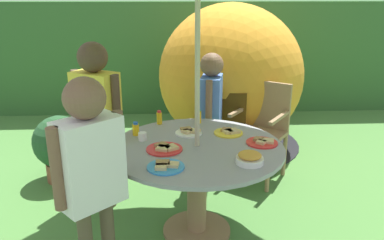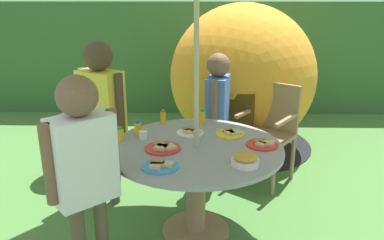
{
  "view_description": "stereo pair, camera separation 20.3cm",
  "coord_description": "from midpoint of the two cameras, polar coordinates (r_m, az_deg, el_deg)",
  "views": [
    {
      "loc": [
        -0.17,
        -2.55,
        1.77
      ],
      "look_at": [
        -0.03,
        0.1,
        0.88
      ],
      "focal_mm": 35.9,
      "sensor_mm": 36.0,
      "label": 1
    },
    {
      "loc": [
        0.03,
        -2.56,
        1.77
      ],
      "look_at": [
        -0.03,
        0.1,
        0.88
      ],
      "focal_mm": 35.9,
      "sensor_mm": 36.0,
      "label": 2
    }
  ],
  "objects": [
    {
      "name": "plate_far_right",
      "position": [
        3.0,
        3.57,
        -1.84
      ],
      "size": [
        0.22,
        0.22,
        0.03
      ],
      "color": "yellow",
      "rests_on": "garden_table"
    },
    {
      "name": "garden_table",
      "position": [
        2.84,
        -1.32,
        -7.21
      ],
      "size": [
        1.25,
        1.25,
        0.72
      ],
      "color": "#93704C",
      "rests_on": "ground_plane"
    },
    {
      "name": "juice_bottle_mid_left",
      "position": [
        2.87,
        -12.73,
        -2.38
      ],
      "size": [
        0.05,
        0.05,
        0.11
      ],
      "color": "yellow",
      "rests_on": "garden_table"
    },
    {
      "name": "plate_center_back",
      "position": [
        2.7,
        -6.24,
        -4.24
      ],
      "size": [
        0.25,
        0.25,
        0.03
      ],
      "color": "red",
      "rests_on": "garden_table"
    },
    {
      "name": "plate_center_front",
      "position": [
        2.44,
        -6.37,
        -6.87
      ],
      "size": [
        0.24,
        0.24,
        0.03
      ],
      "color": "#338CD8",
      "rests_on": "garden_table"
    },
    {
      "name": "plate_mid_right",
      "position": [
        2.83,
        8.41,
        -3.29
      ],
      "size": [
        0.23,
        0.23,
        0.03
      ],
      "color": "red",
      "rests_on": "garden_table"
    },
    {
      "name": "wooden_chair",
      "position": [
        3.8,
        8.92,
        -0.74
      ],
      "size": [
        0.63,
        0.63,
        0.94
      ],
      "rotation": [
        0.0,
        0.0,
        -0.64
      ],
      "color": "#93704C",
      "rests_on": "ground_plane"
    },
    {
      "name": "snack_bowl",
      "position": [
        2.49,
        6.25,
        -5.68
      ],
      "size": [
        0.18,
        0.18,
        0.08
      ],
      "color": "white",
      "rests_on": "garden_table"
    },
    {
      "name": "cup_near",
      "position": [
        2.89,
        -9.37,
        -2.45
      ],
      "size": [
        0.06,
        0.06,
        0.06
      ],
      "primitive_type": "cylinder",
      "color": "white",
      "rests_on": "garden_table"
    },
    {
      "name": "juice_bottle_front_edge",
      "position": [
        3.22,
        -6.68,
        0.31
      ],
      "size": [
        0.05,
        0.05,
        0.12
      ],
      "color": "yellow",
      "rests_on": "garden_table"
    },
    {
      "name": "ground_plane",
      "position": [
        3.12,
        -1.24,
        -16.39
      ],
      "size": [
        10.0,
        10.0,
        0.02
      ],
      "primitive_type": "cube",
      "color": "#477A38"
    },
    {
      "name": "dome_tent",
      "position": [
        4.53,
        4.41,
        6.39
      ],
      "size": [
        2.06,
        2.06,
        1.67
      ],
      "rotation": [
        0.0,
        0.0,
        -0.24
      ],
      "color": "orange",
      "rests_on": "ground_plane"
    },
    {
      "name": "juice_bottle_near_left",
      "position": [
        3.22,
        -0.85,
        0.49
      ],
      "size": [
        0.05,
        0.05,
        0.12
      ],
      "color": "yellow",
      "rests_on": "garden_table"
    },
    {
      "name": "hedge_backdrop",
      "position": [
        6.06,
        -2.38,
        9.45
      ],
      "size": [
        9.0,
        0.7,
        1.65
      ],
      "primitive_type": "cube",
      "color": "#33602D",
      "rests_on": "ground_plane"
    },
    {
      "name": "plate_near_right",
      "position": [
        3.0,
        -2.41,
        -1.81
      ],
      "size": [
        0.21,
        0.21,
        0.03
      ],
      "color": "white",
      "rests_on": "garden_table"
    },
    {
      "name": "child_in_yellow_shirt",
      "position": [
        3.23,
        -15.78,
        2.12
      ],
      "size": [
        0.42,
        0.36,
        1.41
      ],
      "rotation": [
        0.0,
        0.0,
        -0.54
      ],
      "color": "brown",
      "rests_on": "ground_plane"
    },
    {
      "name": "potted_plant",
      "position": [
        3.96,
        -20.44,
        -3.52
      ],
      "size": [
        0.5,
        0.5,
        0.66
      ],
      "color": "brown",
      "rests_on": "ground_plane"
    },
    {
      "name": "juice_bottle_far_left",
      "position": [
        3.0,
        -10.28,
        -1.35
      ],
      "size": [
        0.05,
        0.05,
        0.11
      ],
      "color": "yellow",
      "rests_on": "garden_table"
    },
    {
      "name": "child_in_blue_shirt",
      "position": [
        3.57,
        1.24,
        2.72
      ],
      "size": [
        0.25,
        0.42,
        1.26
      ],
      "rotation": [
        0.0,
        0.0,
        -1.79
      ],
      "color": "#3F3F47",
      "rests_on": "ground_plane"
    },
    {
      "name": "child_in_white_shirt",
      "position": [
        2.25,
        -17.4,
        -6.16
      ],
      "size": [
        0.39,
        0.38,
        1.36
      ],
      "rotation": [
        0.0,
        0.0,
        0.74
      ],
      "color": "brown",
      "rests_on": "ground_plane"
    }
  ]
}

